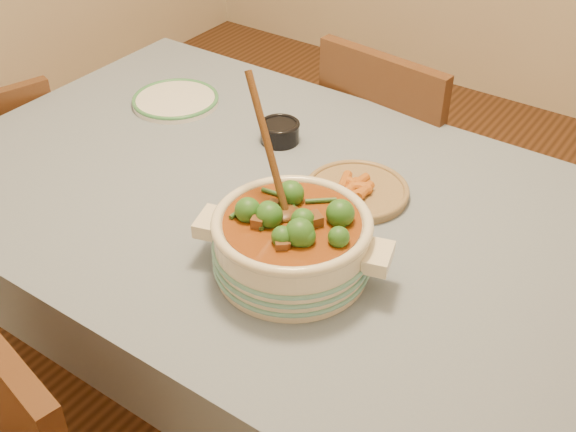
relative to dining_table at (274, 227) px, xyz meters
The scene contains 7 objects.
floor 0.66m from the dining_table, ahead, with size 4.50×4.50×0.00m, color #432513.
dining_table is the anchor object (origin of this frame).
stew_casserole 0.31m from the dining_table, 45.74° to the right, with size 0.40×0.38×0.38m.
white_plate 0.55m from the dining_table, 156.82° to the left, with size 0.30×0.30×0.02m.
condiment_bowl 0.28m from the dining_table, 121.96° to the left, with size 0.13×0.13×0.06m.
fried_plate 0.22m from the dining_table, 36.56° to the left, with size 0.24×0.24×0.04m.
chair_far 0.68m from the dining_table, 91.31° to the left, with size 0.46×0.46×0.89m.
Camera 1 is at (0.81, -1.10, 1.72)m, focal length 45.00 mm.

